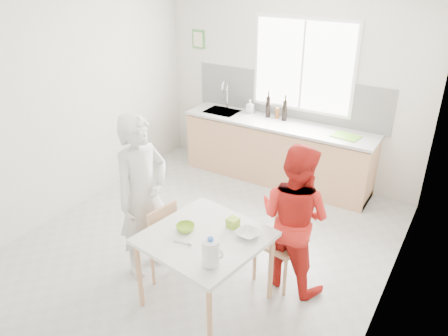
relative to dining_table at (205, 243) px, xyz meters
The scene contains 21 objects.
ground 1.17m from the dining_table, 125.29° to the left, with size 4.50×4.50×0.00m, color #B7B7B2.
room_shell 1.33m from the dining_table, 125.29° to the left, with size 4.50×4.50×4.50m.
window 3.17m from the dining_table, 96.49° to the left, with size 1.50×0.06×1.30m.
backsplash 3.10m from the dining_table, 100.20° to the left, with size 3.00×0.02×0.65m, color white.
picture_frame 3.85m from the dining_table, 124.90° to the left, with size 0.22×0.03×0.28m.
kitchen_counter 2.78m from the dining_table, 101.34° to the left, with size 2.84×0.64×1.37m.
dining_table is the anchor object (origin of this frame).
chair_left 0.72m from the dining_table, behind, with size 0.45×0.45×0.86m.
chair_far 0.91m from the dining_table, 58.15° to the left, with size 0.49×0.49×0.94m.
person_white 0.87m from the dining_table, behind, with size 0.64×0.42×1.75m, color silver.
person_red 0.92m from the dining_table, 50.98° to the left, with size 0.75×0.59×1.55m, color red.
bowl_green 0.23m from the dining_table, behind, with size 0.18×0.18×0.06m, color #91C52D.
bowl_white 0.40m from the dining_table, 31.04° to the left, with size 0.21×0.21×0.05m, color white.
milk_jug 0.48m from the dining_table, 49.55° to the right, with size 0.20×0.14×0.25m.
green_box 0.32m from the dining_table, 61.58° to the left, with size 0.10×0.10×0.09m, color #93C22C.
spoon 0.25m from the dining_table, 118.74° to the right, with size 0.01×0.01×0.16m, color #A5A5AA.
cutting_board 2.73m from the dining_table, 80.35° to the left, with size 0.35×0.25×0.01m, color #66B329.
wine_bottle_a 2.97m from the dining_table, 105.19° to the left, with size 0.07×0.07×0.32m, color black.
wine_bottle_b 2.91m from the dining_table, 100.08° to the left, with size 0.07×0.07×0.30m, color black.
jar_amber 2.95m from the dining_table, 102.46° to the left, with size 0.06×0.06×0.16m, color brown.
soap_bottle 3.08m from the dining_table, 110.68° to the left, with size 0.09×0.10×0.21m, color #999999.
Camera 1 is at (2.40, -3.49, 3.09)m, focal length 35.00 mm.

